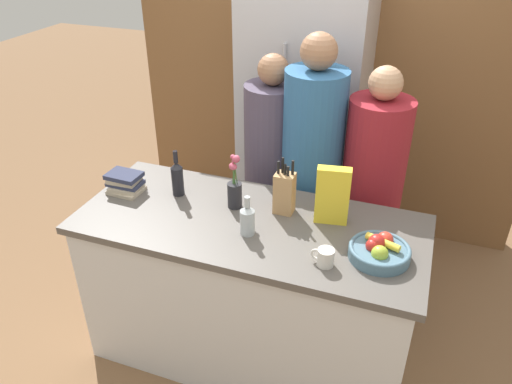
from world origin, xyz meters
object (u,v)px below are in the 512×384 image
bottle_vinegar (177,178)px  person_in_red_tee (372,183)px  refrigerator (303,122)px  flower_vase (235,189)px  bottle_oil (247,219)px  book_stack (125,183)px  coffee_mug (325,257)px  cereal_box (332,196)px  person_at_sink (272,163)px  person_in_blue (312,163)px  knife_block (284,192)px  fruit_bowl (379,250)px

bottle_vinegar → person_in_red_tee: size_ratio=0.17×
refrigerator → flower_vase: (-0.05, -1.17, 0.08)m
refrigerator → flower_vase: refrigerator is taller
bottle_oil → book_stack: bearing=169.3°
flower_vase → coffee_mug: 0.65m
person_in_red_tee → bottle_vinegar: bearing=-141.7°
cereal_box → coffee_mug: cereal_box is taller
bottle_vinegar → person_at_sink: bearing=60.3°
bottle_oil → person_in_blue: (0.13, 0.74, -0.03)m
refrigerator → book_stack: refrigerator is taller
refrigerator → person_at_sink: bearing=-95.6°
coffee_mug → person_in_red_tee: bearing=84.8°
knife_block → flower_vase: 0.26m
flower_vase → bottle_vinegar: size_ratio=1.16×
person_in_blue → coffee_mug: bearing=-70.7°
flower_vase → person_in_red_tee: bearing=41.7°
knife_block → flower_vase: size_ratio=0.99×
fruit_bowl → coffee_mug: size_ratio=2.52×
knife_block → fruit_bowl: bearing=-22.8°
refrigerator → fruit_bowl: (0.73, -1.34, 0.01)m
cereal_box → person_in_blue: person_in_blue is taller
coffee_mug → book_stack: 1.22m
book_stack → person_at_sink: bearing=46.6°
bottle_vinegar → cereal_box: bearing=1.6°
fruit_bowl → book_stack: 1.42m
flower_vase → person_in_red_tee: 0.87m
book_stack → bottle_vinegar: bearing=13.6°
knife_block → person_at_sink: (-0.26, 0.57, -0.16)m
knife_block → cereal_box: 0.25m
fruit_bowl → cereal_box: (-0.27, 0.21, 0.11)m
knife_block → flower_vase: flower_vase is taller
fruit_bowl → bottle_oil: 0.63m
fruit_bowl → person_in_blue: (-0.50, 0.71, 0.01)m
bottle_vinegar → person_in_blue: size_ratio=0.15×
book_stack → bottle_vinegar: bottle_vinegar is taller
fruit_bowl → flower_vase: 0.80m
flower_vase → bottle_oil: bearing=-54.0°
refrigerator → bottle_vinegar: size_ratio=7.24×
person_in_blue → fruit_bowl: bearing=-53.8°
person_in_blue → refrigerator: bearing=110.5°
bottle_oil → person_in_blue: size_ratio=0.12×
person_at_sink → person_in_red_tee: (0.64, -0.04, 0.00)m
person_at_sink → person_in_red_tee: bearing=24.3°
fruit_bowl → bottle_oil: bottle_oil is taller
refrigerator → knife_block: 1.14m
bottle_oil → person_in_red_tee: 0.93m
fruit_bowl → knife_block: knife_block is taller
coffee_mug → bottle_oil: bearing=165.4°
cereal_box → person_in_red_tee: bearing=76.0°
bottle_vinegar → person_at_sink: 0.71m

